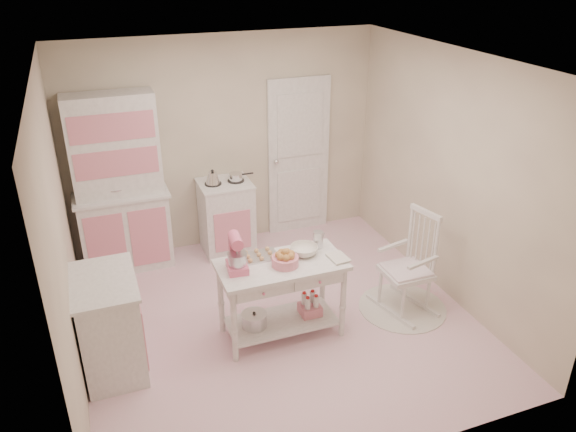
{
  "coord_description": "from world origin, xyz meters",
  "views": [
    {
      "loc": [
        -1.58,
        -4.47,
        3.47
      ],
      "look_at": [
        0.21,
        0.28,
        1.02
      ],
      "focal_mm": 35.0,
      "sensor_mm": 36.0,
      "label": 1
    }
  ],
  "objects_px": {
    "base_cabinet": "(110,325)",
    "bread_basket": "(285,261)",
    "hutch": "(119,185)",
    "rocking_chair": "(407,263)",
    "stove": "(226,217)",
    "stand_mixer": "(237,254)",
    "work_table": "(282,299)"
  },
  "relations": [
    {
      "from": "work_table",
      "to": "hutch",
      "type": "bearing_deg",
      "value": 123.8
    },
    {
      "from": "stove",
      "to": "stand_mixer",
      "type": "bearing_deg",
      "value": -101.39
    },
    {
      "from": "rocking_chair",
      "to": "bread_basket",
      "type": "bearing_deg",
      "value": 166.48
    },
    {
      "from": "hutch",
      "to": "rocking_chair",
      "type": "height_order",
      "value": "hutch"
    },
    {
      "from": "hutch",
      "to": "bread_basket",
      "type": "bearing_deg",
      "value": -56.48
    },
    {
      "from": "stove",
      "to": "stand_mixer",
      "type": "distance_m",
      "value": 1.91
    },
    {
      "from": "work_table",
      "to": "stove",
      "type": "bearing_deg",
      "value": 91.76
    },
    {
      "from": "rocking_chair",
      "to": "bread_basket",
      "type": "distance_m",
      "value": 1.35
    },
    {
      "from": "base_cabinet",
      "to": "rocking_chair",
      "type": "xyz_separation_m",
      "value": [
        2.92,
        -0.13,
        0.09
      ]
    },
    {
      "from": "stove",
      "to": "work_table",
      "type": "distance_m",
      "value": 1.83
    },
    {
      "from": "hutch",
      "to": "work_table",
      "type": "xyz_separation_m",
      "value": [
        1.26,
        -1.88,
        -0.64
      ]
    },
    {
      "from": "work_table",
      "to": "stand_mixer",
      "type": "relative_size",
      "value": 3.53
    },
    {
      "from": "work_table",
      "to": "rocking_chair",
      "type": "bearing_deg",
      "value": -2.38
    },
    {
      "from": "hutch",
      "to": "base_cabinet",
      "type": "xyz_separation_m",
      "value": [
        -0.33,
        -1.8,
        -0.58
      ]
    },
    {
      "from": "base_cabinet",
      "to": "work_table",
      "type": "bearing_deg",
      "value": -2.76
    },
    {
      "from": "rocking_chair",
      "to": "hutch",
      "type": "bearing_deg",
      "value": 130.09
    },
    {
      "from": "stove",
      "to": "base_cabinet",
      "type": "relative_size",
      "value": 1.0
    },
    {
      "from": "hutch",
      "to": "rocking_chair",
      "type": "xyz_separation_m",
      "value": [
        2.6,
        -1.93,
        -0.49
      ]
    },
    {
      "from": "stove",
      "to": "rocking_chair",
      "type": "relative_size",
      "value": 0.84
    },
    {
      "from": "base_cabinet",
      "to": "stand_mixer",
      "type": "bearing_deg",
      "value": -2.77
    },
    {
      "from": "rocking_chair",
      "to": "work_table",
      "type": "height_order",
      "value": "rocking_chair"
    },
    {
      "from": "stove",
      "to": "stand_mixer",
      "type": "xyz_separation_m",
      "value": [
        -0.36,
        -1.81,
        0.51
      ]
    },
    {
      "from": "base_cabinet",
      "to": "bread_basket",
      "type": "bearing_deg",
      "value": -4.5
    },
    {
      "from": "base_cabinet",
      "to": "rocking_chair",
      "type": "relative_size",
      "value": 0.84
    },
    {
      "from": "bread_basket",
      "to": "rocking_chair",
      "type": "bearing_deg",
      "value": -0.25
    },
    {
      "from": "stove",
      "to": "work_table",
      "type": "bearing_deg",
      "value": -88.24
    },
    {
      "from": "hutch",
      "to": "work_table",
      "type": "height_order",
      "value": "hutch"
    },
    {
      "from": "hutch",
      "to": "stand_mixer",
      "type": "bearing_deg",
      "value": -65.75
    },
    {
      "from": "rocking_chair",
      "to": "stand_mixer",
      "type": "relative_size",
      "value": 3.24
    },
    {
      "from": "bread_basket",
      "to": "base_cabinet",
      "type": "bearing_deg",
      "value": 175.5
    },
    {
      "from": "base_cabinet",
      "to": "bread_basket",
      "type": "distance_m",
      "value": 1.65
    },
    {
      "from": "bread_basket",
      "to": "stand_mixer",
      "type": "bearing_deg",
      "value": 170.96
    }
  ]
}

